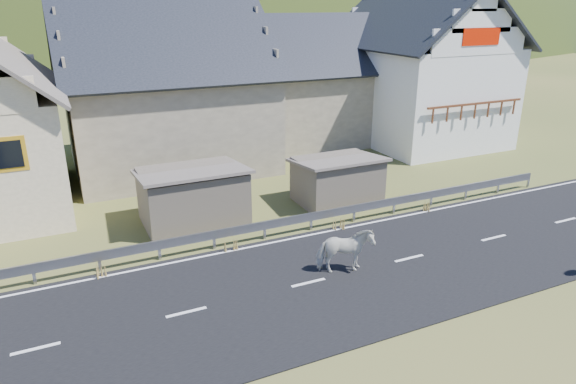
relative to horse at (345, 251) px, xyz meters
name	(u,v)px	position (x,y,z in m)	size (l,w,h in m)	color
ground	(308,284)	(-1.41, -0.14, -0.82)	(160.00, 160.00, 0.00)	#3F4D20
road	(308,283)	(-1.41, -0.14, -0.80)	(60.00, 7.00, 0.04)	black
lane_markings	(308,283)	(-1.41, -0.14, -0.77)	(60.00, 6.60, 0.01)	silver
guardrail	(265,226)	(-1.41, 3.54, -0.26)	(28.10, 0.09, 0.75)	#93969B
shed_left	(193,197)	(-3.41, 6.36, 0.28)	(4.30, 3.30, 2.40)	#6C6152
shed_right	(337,181)	(3.09, 5.86, 0.18)	(3.80, 2.90, 2.20)	#6C6152
house_stone_a	(165,81)	(-2.41, 14.86, 3.81)	(10.80, 9.80, 8.90)	#9F947C
house_stone_b	(314,74)	(7.59, 16.86, 3.42)	(9.80, 8.80, 8.10)	#9F947C
house_white	(419,61)	(13.59, 13.86, 4.24)	(8.80, 10.80, 9.70)	white
mountain	(86,90)	(3.59, 179.86, -20.82)	(440.00, 280.00, 260.00)	#254018
horse	(345,251)	(0.00, 0.00, 0.00)	(1.84, 0.84, 1.56)	beige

